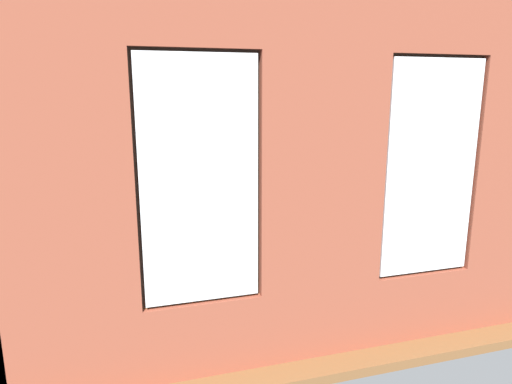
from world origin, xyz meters
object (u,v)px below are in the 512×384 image
potted_plant_by_left_couch (320,206)px  potted_plant_beside_window_right (151,295)px  media_console (74,252)px  coffee_table (255,242)px  potted_plant_corner_far_left (474,248)px  table_plant_small (255,229)px  papasan_chair (211,205)px  candle_jar (242,235)px  cup_ceramic (229,241)px  tv_flatscreen (70,213)px  couch_by_window (272,298)px  remote_black (265,240)px  potted_plant_near_tv (110,239)px  potted_plant_corner_near_left (329,187)px  couch_left (379,232)px  potted_plant_mid_room_small (280,220)px

potted_plant_by_left_couch → potted_plant_beside_window_right: 4.73m
media_console → potted_plant_by_left_couch: 4.40m
coffee_table → potted_plant_corner_far_left: (-2.25, 1.94, 0.34)m
coffee_table → potted_plant_beside_window_right: (1.67, 1.93, 0.23)m
table_plant_small → papasan_chair: bearing=-83.2°
candle_jar → papasan_chair: (0.07, -2.03, -0.02)m
cup_ceramic → tv_flatscreen: tv_flatscreen is taller
couch_by_window → cup_ceramic: size_ratio=21.19×
remote_black → tv_flatscreen: 2.85m
candle_jar → potted_plant_near_tv: bearing=15.5°
couch_by_window → cup_ceramic: (0.08, -1.70, 0.13)m
coffee_table → tv_flatscreen: 2.73m
table_plant_small → potted_plant_corner_far_left: 2.97m
candle_jar → remote_black: bearing=140.8°
tv_flatscreen → table_plant_small: bearing=167.3°
candle_jar → papasan_chair: 2.03m
cup_ceramic → media_console: 2.31m
potted_plant_corner_near_left → potted_plant_beside_window_right: bearing=46.2°
cup_ceramic → potted_plant_corner_near_left: bearing=-139.5°
couch_left → remote_black: couch_left is taller
couch_left → candle_jar: size_ratio=22.08×
couch_by_window → potted_plant_corner_far_left: potted_plant_corner_far_left is taller
couch_left → potted_plant_beside_window_right: bearing=-59.6°
media_console → tv_flatscreen: 0.59m
couch_by_window → tv_flatscreen: size_ratio=2.24×
couch_left → papasan_chair: (2.35, -2.17, 0.10)m
cup_ceramic → media_console: size_ratio=0.09×
table_plant_small → potted_plant_by_left_couch: bearing=-140.6°
couch_left → papasan_chair: couch_left is taller
cup_ceramic → potted_plant_by_left_couch: 2.62m
papasan_chair → potted_plant_mid_room_small: papasan_chair is taller
potted_plant_corner_near_left → coffee_table: bearing=43.8°
cup_ceramic → potted_plant_corner_far_left: (-2.68, 1.81, 0.24)m
potted_plant_by_left_couch → potted_plant_mid_room_small: 1.04m
remote_black → table_plant_small: bearing=-106.0°
cup_ceramic → media_console: (2.19, -0.72, -0.19)m
cup_ceramic → potted_plant_near_tv: 1.68m
coffee_table → potted_plant_corner_far_left: 2.98m
potted_plant_corner_far_left → potted_plant_beside_window_right: bearing=-0.2°
cup_ceramic → coffee_table: bearing=-163.5°
remote_black → potted_plant_by_left_couch: potted_plant_by_left_couch is taller
table_plant_small → tv_flatscreen: bearing=-12.7°
coffee_table → tv_flatscreen: (2.62, -0.59, 0.50)m
couch_by_window → potted_plant_by_left_couch: 3.82m
table_plant_small → tv_flatscreen: 2.70m
remote_black → potted_plant_by_left_couch: size_ratio=0.26×
coffee_table → candle_jar: size_ratio=15.84×
remote_black → potted_plant_near_tv: bearing=-48.6°
potted_plant_by_left_couch → remote_black: bearing=43.7°
table_plant_small → potted_plant_near_tv: 2.12m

